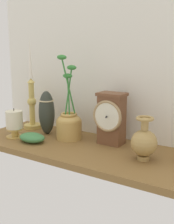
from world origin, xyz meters
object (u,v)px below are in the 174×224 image
candlestick_tall_left (32,101)px  pillar_candle_front (14,123)px  brass_vase_bulbous (144,142)px  tall_ceramic_vase (47,112)px  brass_vase_jar (69,123)px  mantel_clock (111,118)px

candlestick_tall_left → pillar_candle_front: size_ratio=3.45×
candlestick_tall_left → brass_vase_bulbous: size_ratio=2.86×
tall_ceramic_vase → candlestick_tall_left: bearing=163.4°
candlestick_tall_left → pillar_candle_front: (3.60, -14.96, -7.04)cm
brass_vase_jar → pillar_candle_front: (-21.42, -10.68, -0.58)cm
brass_vase_bulbous → brass_vase_jar: (-36.28, 5.75, 0.36)cm
mantel_clock → brass_vase_bulbous: mantel_clock is taller
pillar_candle_front → tall_ceramic_vase: tall_ceramic_vase is taller
brass_vase_bulbous → pillar_candle_front: brass_vase_bulbous is taller
mantel_clock → tall_ceramic_vase: (-31.00, -2.90, -0.88)cm
brass_vase_jar → candlestick_tall_left: bearing=170.3°
candlestick_tall_left → pillar_candle_front: 16.92cm
brass_vase_jar → pillar_candle_front: size_ratio=2.78×
pillar_candle_front → brass_vase_bulbous: bearing=4.9°
tall_ceramic_vase → brass_vase_jar: bearing=-2.7°
brass_vase_bulbous → pillar_candle_front: (-57.70, -4.93, -0.23)cm
brass_vase_jar → tall_ceramic_vase: (-12.70, 0.60, 2.91)cm
mantel_clock → pillar_candle_front: (-39.71, -14.18, -4.38)cm
mantel_clock → pillar_candle_front: 42.40cm
candlestick_tall_left → brass_vase_bulbous: candlestick_tall_left is taller
pillar_candle_front → brass_vase_jar: bearing=26.5°
pillar_candle_front → tall_ceramic_vase: size_ratio=0.65×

